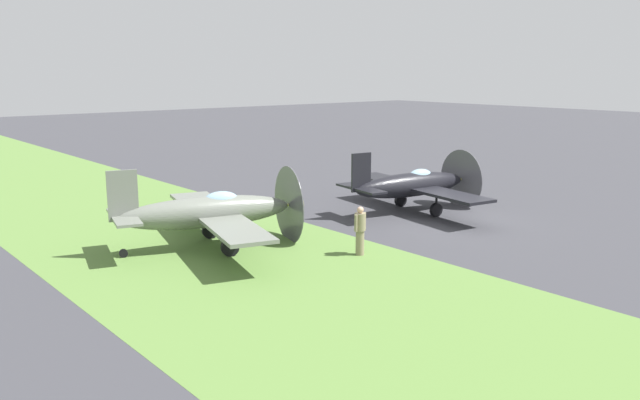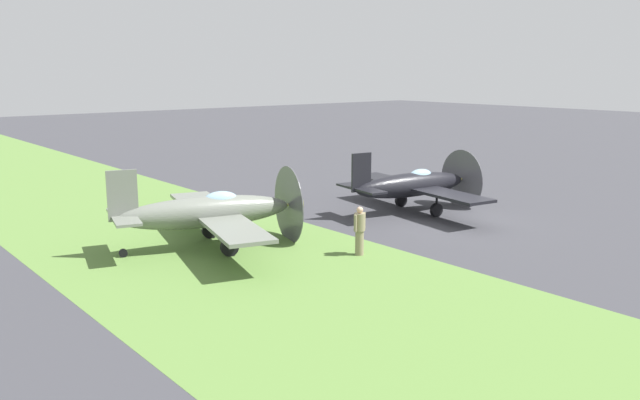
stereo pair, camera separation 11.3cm
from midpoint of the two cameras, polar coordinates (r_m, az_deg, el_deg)
ground_plane at (r=28.29m, az=11.90°, el=-1.97°), size 160.00×160.00×0.00m
grass_verge at (r=21.43m, az=-6.01°, el=-6.07°), size 120.00×11.00×0.01m
airplane_lead at (r=29.85m, az=8.27°, el=1.33°), size 8.56×6.81×3.03m
airplane_wingman at (r=23.91m, az=-9.46°, el=-1.03°), size 8.98×7.20×3.19m
ground_crew_chief at (r=22.79m, az=3.62°, el=-2.60°), size 0.38×0.62×1.73m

